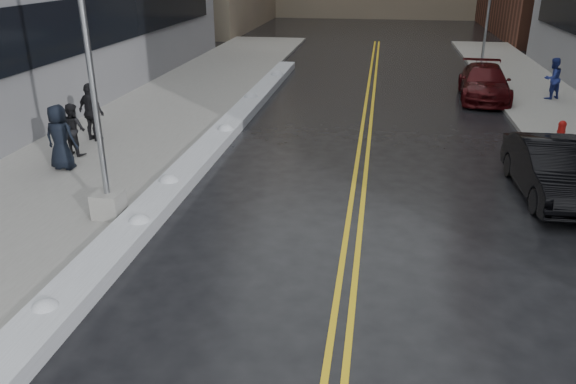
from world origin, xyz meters
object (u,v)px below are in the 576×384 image
at_px(traffic_signal, 489,7).
at_px(pedestrian_b, 73,129).
at_px(fire_hydrant, 561,130).
at_px(pedestrian_east, 552,78).
at_px(lamppost, 97,119).
at_px(car_maroon, 484,83).
at_px(car_black, 552,170).
at_px(pedestrian_c, 60,137).
at_px(pedestrian_d, 91,112).

bearing_deg(traffic_signal, pedestrian_b, -129.88).
bearing_deg(fire_hydrant, pedestrian_east, 78.84).
distance_m(lamppost, car_maroon, 18.32).
bearing_deg(car_maroon, traffic_signal, 86.15).
bearing_deg(pedestrian_east, lamppost, 14.25).
bearing_deg(car_maroon, car_black, -86.05).
xyz_separation_m(pedestrian_c, car_black, (13.59, 0.52, -0.36)).
bearing_deg(pedestrian_d, lamppost, 143.01).
relative_size(pedestrian_east, car_maroon, 0.35).
relative_size(traffic_signal, pedestrian_d, 3.09).
distance_m(fire_hydrant, pedestrian_c, 15.95).
bearing_deg(lamppost, pedestrian_d, 119.94).
bearing_deg(pedestrian_c, lamppost, 137.96).
distance_m(lamppost, pedestrian_b, 5.42).
distance_m(pedestrian_d, car_black, 14.22).
distance_m(fire_hydrant, traffic_signal, 14.30).
bearing_deg(fire_hydrant, car_black, -108.03).
height_order(pedestrian_b, pedestrian_c, pedestrian_c).
xyz_separation_m(fire_hydrant, pedestrian_b, (-15.41, -3.84, 0.41)).
xyz_separation_m(traffic_signal, pedestrian_east, (1.80, -7.42, -2.36)).
bearing_deg(car_black, traffic_signal, 84.23).
distance_m(pedestrian_b, pedestrian_east, 19.69).
distance_m(lamppost, fire_hydrant, 14.81).
relative_size(car_black, car_maroon, 0.89).
xyz_separation_m(pedestrian_b, pedestrian_c, (0.32, -1.29, 0.14)).
bearing_deg(car_maroon, fire_hydrant, -73.42).
xyz_separation_m(pedestrian_b, car_black, (13.91, -0.77, -0.22)).
bearing_deg(fire_hydrant, traffic_signal, 92.05).
distance_m(pedestrian_c, car_maroon, 18.02).
bearing_deg(fire_hydrant, pedestrian_c, -161.22).
height_order(lamppost, car_black, lamppost).
relative_size(pedestrian_d, car_black, 0.43).
bearing_deg(pedestrian_east, pedestrian_c, 2.81).
height_order(pedestrian_b, pedestrian_d, pedestrian_d).
xyz_separation_m(lamppost, pedestrian_c, (-2.79, 2.87, -1.43)).
distance_m(lamppost, traffic_signal, 24.98).
xyz_separation_m(pedestrian_b, pedestrian_east, (16.71, 10.42, 0.08)).
xyz_separation_m(lamppost, pedestrian_d, (-3.24, 5.63, -1.41)).
xyz_separation_m(pedestrian_d, car_black, (14.04, -2.24, -0.38)).
distance_m(lamppost, pedestrian_c, 4.25).
relative_size(traffic_signal, pedestrian_east, 3.38).
distance_m(fire_hydrant, car_maroon, 6.86).
height_order(lamppost, pedestrian_east, lamppost).
relative_size(fire_hydrant, pedestrian_d, 0.38).
xyz_separation_m(lamppost, pedestrian_east, (13.60, 14.58, -1.50)).
height_order(pedestrian_b, car_maroon, pedestrian_b).
bearing_deg(lamppost, car_maroon, 53.68).
height_order(fire_hydrant, car_black, car_black).
height_order(pedestrian_east, car_black, pedestrian_east).
xyz_separation_m(lamppost, car_maroon, (10.80, 14.69, -1.80)).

